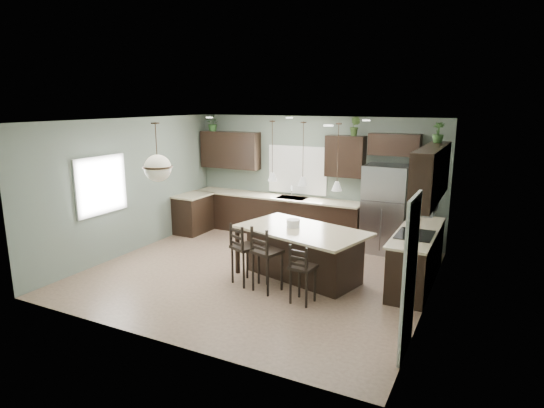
{
  "coord_description": "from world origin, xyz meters",
  "views": [
    {
      "loc": [
        3.82,
        -6.99,
        3.12
      ],
      "look_at": [
        0.1,
        0.4,
        1.25
      ],
      "focal_mm": 30.0,
      "sensor_mm": 36.0,
      "label": 1
    }
  ],
  "objects": [
    {
      "name": "bar_stool_left",
      "position": [
        0.05,
        -0.52,
        0.55
      ],
      "size": [
        0.53,
        0.53,
        1.09
      ],
      "primitive_type": "cube",
      "rotation": [
        0.0,
        0.0,
        -0.4
      ],
      "color": "black",
      "rests_on": "ground"
    },
    {
      "name": "sink_inset",
      "position": [
        -0.4,
        2.43,
        0.94
      ],
      "size": [
        0.7,
        0.45,
        0.01
      ],
      "primitive_type": "cube",
      "color": "gray",
      "rests_on": "back_countertop"
    },
    {
      "name": "right_lower_cabs",
      "position": [
        2.7,
        0.87,
        0.45
      ],
      "size": [
        0.6,
        2.35,
        0.9
      ],
      "primitive_type": "cube",
      "color": "black",
      "rests_on": "ground"
    },
    {
      "name": "pantry_door",
      "position": [
        2.98,
        -1.55,
        1.02
      ],
      "size": [
        0.04,
        0.82,
        2.04
      ],
      "primitive_type": "cube",
      "color": "white",
      "rests_on": "ground"
    },
    {
      "name": "plant_back_right",
      "position": [
        1.0,
        2.55,
        2.61
      ],
      "size": [
        0.27,
        0.24,
        0.42
      ],
      "primitive_type": "imported",
      "rotation": [
        0.0,
        0.0,
        -0.27
      ],
      "color": "#3C5A27",
      "rests_on": "back_upper_right"
    },
    {
      "name": "pendant_center",
      "position": [
        0.83,
        0.13,
        2.25
      ],
      "size": [
        0.17,
        0.17,
        1.1
      ],
      "primitive_type": null,
      "color": "silver",
      "rests_on": "room_shell"
    },
    {
      "name": "window_left",
      "position": [
        -2.98,
        -0.8,
        1.55
      ],
      "size": [
        0.02,
        1.1,
        1.0
      ],
      "primitive_type": "cube",
      "color": "white",
      "rests_on": "room_shell"
    },
    {
      "name": "fridge_header",
      "position": [
        1.85,
        2.58,
        2.25
      ],
      "size": [
        1.05,
        0.34,
        0.45
      ],
      "primitive_type": "cube",
      "color": "black",
      "rests_on": "room_shell"
    },
    {
      "name": "chandelier",
      "position": [
        -1.2,
        -1.21,
        2.31
      ],
      "size": [
        0.49,
        0.49,
        0.97
      ],
      "primitive_type": null,
      "color": "#F6EBC9",
      "rests_on": "room_shell"
    },
    {
      "name": "bar_stool_center",
      "position": [
        0.53,
        -0.63,
        0.57
      ],
      "size": [
        0.52,
        0.52,
        1.13
      ],
      "primitive_type": "cube",
      "rotation": [
        0.0,
        0.0,
        -0.28
      ],
      "color": "black",
      "rests_on": "ground"
    },
    {
      "name": "back_lower_cabs",
      "position": [
        -0.85,
        2.45,
        0.45
      ],
      "size": [
        4.2,
        0.6,
        0.9
      ],
      "primitive_type": "cube",
      "color": "black",
      "rests_on": "ground"
    },
    {
      "name": "refrigerator",
      "position": [
        1.79,
        2.33,
        0.93
      ],
      "size": [
        0.9,
        0.74,
        1.85
      ],
      "primitive_type": "cube",
      "color": "#92929A",
      "rests_on": "ground"
    },
    {
      "name": "back_upper_left",
      "position": [
        -2.15,
        2.58,
        1.95
      ],
      "size": [
        1.55,
        0.34,
        0.9
      ],
      "primitive_type": "cube",
      "color": "black",
      "rests_on": "room_shell"
    },
    {
      "name": "bar_stool_right",
      "position": [
        1.25,
        -0.8,
        0.49
      ],
      "size": [
        0.4,
        0.4,
        0.98
      ],
      "primitive_type": "cube",
      "rotation": [
        0.0,
        0.0,
        -0.11
      ],
      "color": "black",
      "rests_on": "ground"
    },
    {
      "name": "right_upper_cabs",
      "position": [
        2.83,
        0.87,
        1.95
      ],
      "size": [
        0.34,
        2.35,
        0.9
      ],
      "primitive_type": "cube",
      "color": "black",
      "rests_on": "room_shell"
    },
    {
      "name": "left_return_countertop",
      "position": [
        -2.68,
        1.7,
        0.92
      ],
      "size": [
        0.66,
        0.96,
        0.04
      ],
      "primitive_type": "cube",
      "color": "beige",
      "rests_on": "left_return_cabs"
    },
    {
      "name": "cooktop",
      "position": [
        2.68,
        0.6,
        0.94
      ],
      "size": [
        0.58,
        0.75,
        0.02
      ],
      "primitive_type": "cube",
      "color": "black",
      "rests_on": "right_countertop"
    },
    {
      "name": "ground",
      "position": [
        0.0,
        0.0,
        0.0
      ],
      "size": [
        6.0,
        6.0,
        0.0
      ],
      "primitive_type": "plane",
      "color": "#9E8466",
      "rests_on": "ground"
    },
    {
      "name": "kitchen_island",
      "position": [
        0.83,
        0.13,
        0.46
      ],
      "size": [
        2.5,
        1.82,
        0.92
      ],
      "primitive_type": "cube",
      "rotation": [
        0.0,
        0.0,
        -0.26
      ],
      "color": "black",
      "rests_on": "ground"
    },
    {
      "name": "room_shell",
      "position": [
        0.0,
        0.0,
        1.7
      ],
      "size": [
        6.0,
        6.0,
        6.0
      ],
      "color": "slate",
      "rests_on": "ground"
    },
    {
      "name": "back_upper_right",
      "position": [
        0.8,
        2.58,
        1.95
      ],
      "size": [
        0.85,
        0.34,
        0.9
      ],
      "primitive_type": "cube",
      "color": "black",
      "rests_on": "room_shell"
    },
    {
      "name": "right_countertop",
      "position": [
        2.68,
        0.87,
        0.92
      ],
      "size": [
        0.66,
        2.35,
        0.04
      ],
      "primitive_type": "cube",
      "color": "beige",
      "rests_on": "right_lower_cabs"
    },
    {
      "name": "serving_dish",
      "position": [
        0.63,
        0.18,
        0.99
      ],
      "size": [
        0.24,
        0.24,
        0.14
      ],
      "primitive_type": "cylinder",
      "color": "silver",
      "rests_on": "kitchen_island"
    },
    {
      "name": "pendant_left",
      "position": [
        0.15,
        0.31,
        2.25
      ],
      "size": [
        0.17,
        0.17,
        1.1
      ],
      "primitive_type": null,
      "color": "silver",
      "rests_on": "room_shell"
    },
    {
      "name": "wall_oven_front",
      "position": [
        2.4,
        0.6,
        0.45
      ],
      "size": [
        0.01,
        0.72,
        0.6
      ],
      "primitive_type": "cube",
      "color": "gray",
      "rests_on": "right_lower_cabs"
    },
    {
      "name": "pendant_right",
      "position": [
        1.5,
        -0.05,
        2.25
      ],
      "size": [
        0.17,
        0.17,
        1.1
      ],
      "primitive_type": null,
      "color": "silver",
      "rests_on": "room_shell"
    },
    {
      "name": "faucet",
      "position": [
        -0.4,
        2.4,
        1.08
      ],
      "size": [
        0.02,
        0.02,
        0.28
      ],
      "primitive_type": "cylinder",
      "color": "silver",
      "rests_on": "back_countertop"
    },
    {
      "name": "plant_right_wall",
      "position": [
        2.8,
        1.61,
        2.58
      ],
      "size": [
        0.23,
        0.23,
        0.36
      ],
      "primitive_type": "imported",
      "rotation": [
        0.0,
        0.0,
        -0.15
      ],
      "color": "#2E5224",
      "rests_on": "right_upper_cabs"
    },
    {
      "name": "back_countertop",
      "position": [
        -0.85,
        2.43,
        0.92
      ],
      "size": [
        4.2,
        0.66,
        0.04
      ],
      "primitive_type": "cube",
      "color": "beige",
      "rests_on": "back_lower_cabs"
    },
    {
      "name": "microwave",
      "position": [
        2.78,
        0.6,
        1.55
      ],
      "size": [
        0.4,
        0.75,
        0.4
      ],
      "primitive_type": "cube",
      "color": "gray",
      "rests_on": "right_upper_cabs"
    },
    {
      "name": "window_back",
      "position": [
        -0.4,
        2.73,
        1.55
      ],
      "size": [
        1.35,
        0.02,
        1.0
      ],
      "primitive_type": "cube",
      "color": "white",
      "rests_on": "room_shell"
    },
    {
      "name": "plant_back_left",
      "position": [
        -2.61,
        2.55,
        2.59
      ],
      "size": [
        0.4,
        0.37,
        0.39
      ],
      "primitive_type": "imported",
      "rotation": [
        0.0,
        0.0,
        -0.2
      ],
      "color": "#2C5625",
      "rests_on": "back_upper_left"
    },
    {
      "name": "left_return_cabs",
      "position": [
        -2.7,
        1.7,
        0.45
      ],
      "size": [
        0.6,
        0.9,
        0.9
      ],
      "primitive_type": "cube",
      "color": "black",
      "rests_on": "ground"
    }
  ]
}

